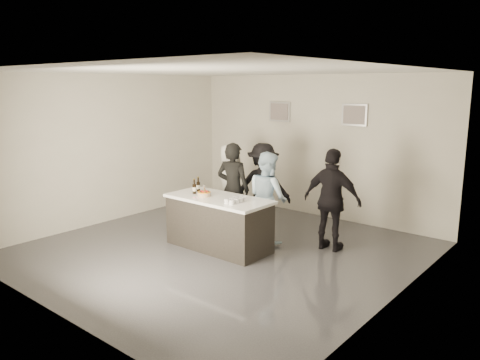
{
  "coord_description": "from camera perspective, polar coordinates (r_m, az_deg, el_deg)",
  "views": [
    {
      "loc": [
        5.11,
        -5.66,
        2.77
      ],
      "look_at": [
        0.0,
        0.5,
        1.15
      ],
      "focal_mm": 35.0,
      "sensor_mm": 36.0,
      "label": 1
    }
  ],
  "objects": [
    {
      "name": "picture_right",
      "position": [
        9.62,
        13.78,
        7.72
      ],
      "size": [
        0.54,
        0.04,
        0.44
      ],
      "primitive_type": "cube",
      "color": "#B2B2B7",
      "rests_on": "wall_back"
    },
    {
      "name": "ceiling",
      "position": [
        7.63,
        -2.46,
        13.16
      ],
      "size": [
        6.0,
        6.0,
        0.0
      ],
      "primitive_type": "plane",
      "rotation": [
        3.14,
        0.0,
        0.0
      ],
      "color": "white"
    },
    {
      "name": "candles",
      "position": [
        8.0,
        -5.76,
        -2.11
      ],
      "size": [
        0.24,
        0.08,
        0.01
      ],
      "primitive_type": "cube",
      "color": "pink",
      "rests_on": "bar_counter"
    },
    {
      "name": "floor",
      "position": [
        8.11,
        -2.28,
        -8.53
      ],
      "size": [
        6.0,
        6.0,
        0.0
      ],
      "primitive_type": "plane",
      "color": "#3D3D42",
      "rests_on": "ground"
    },
    {
      "name": "person_main_blue",
      "position": [
        8.38,
        3.41,
        -2.06
      ],
      "size": [
        0.97,
        0.88,
        1.63
      ],
      "primitive_type": "imported",
      "rotation": [
        0.0,
        0.0,
        2.73
      ],
      "color": "silver",
      "rests_on": "ground"
    },
    {
      "name": "tumbler_cluster",
      "position": [
        7.63,
        -0.52,
        -2.44
      ],
      "size": [
        0.19,
        0.4,
        0.08
      ],
      "primitive_type": "cube",
      "color": "yellow",
      "rests_on": "bar_counter"
    },
    {
      "name": "person_guest_right",
      "position": [
        8.04,
        11.17,
        -2.41
      ],
      "size": [
        1.05,
        0.5,
        1.75
      ],
      "primitive_type": "imported",
      "rotation": [
        0.0,
        0.0,
        3.21
      ],
      "color": "black",
      "rests_on": "ground"
    },
    {
      "name": "wall_left",
      "position": [
        9.97,
        -15.32,
        3.72
      ],
      "size": [
        0.04,
        6.0,
        3.0
      ],
      "primitive_type": "cube",
      "color": "beige",
      "rests_on": "ground"
    },
    {
      "name": "wall_back",
      "position": [
        10.13,
        9.09,
        4.1
      ],
      "size": [
        6.0,
        0.04,
        3.0
      ],
      "primitive_type": "cube",
      "color": "beige",
      "rests_on": "ground"
    },
    {
      "name": "wall_front",
      "position": [
        5.9,
        -22.28,
        -1.86
      ],
      "size": [
        6.0,
        0.04,
        3.0
      ],
      "primitive_type": "cube",
      "color": "beige",
      "rests_on": "ground"
    },
    {
      "name": "beer_bottle_b",
      "position": [
        8.24,
        -5.6,
        -0.8
      ],
      "size": [
        0.07,
        0.07,
        0.26
      ],
      "primitive_type": "cylinder",
      "color": "black",
      "rests_on": "bar_counter"
    },
    {
      "name": "person_guest_back",
      "position": [
        9.12,
        2.8,
        -0.76
      ],
      "size": [
        1.25,
        1.01,
        1.69
      ],
      "primitive_type": "imported",
      "rotation": [
        0.0,
        0.0,
        3.55
      ],
      "color": "black",
      "rests_on": "ground"
    },
    {
      "name": "picture_left",
      "position": [
        10.53,
        4.87,
        8.3
      ],
      "size": [
        0.54,
        0.04,
        0.44
      ],
      "primitive_type": "cube",
      "color": "#B2B2B7",
      "rests_on": "wall_back"
    },
    {
      "name": "wall_right",
      "position": [
        6.17,
        18.82,
        -1.06
      ],
      "size": [
        0.04,
        6.0,
        3.0
      ],
      "primitive_type": "cube",
      "color": "beige",
      "rests_on": "ground"
    },
    {
      "name": "beer_bottle_a",
      "position": [
        8.41,
        -5.11,
        -0.54
      ],
      "size": [
        0.07,
        0.07,
        0.26
      ],
      "primitive_type": "cylinder",
      "color": "black",
      "rests_on": "bar_counter"
    },
    {
      "name": "person_main_black",
      "position": [
        8.69,
        -0.85,
        -1.14
      ],
      "size": [
        0.72,
        0.57,
        1.75
      ],
      "primitive_type": "imported",
      "rotation": [
        0.0,
        0.0,
        3.4
      ],
      "color": "black",
      "rests_on": "ground"
    },
    {
      "name": "person_guest_left",
      "position": [
        9.64,
        -1.24,
        -0.33
      ],
      "size": [
        0.91,
        0.73,
        1.61
      ],
      "primitive_type": "imported",
      "rotation": [
        0.0,
        0.0,
        2.82
      ],
      "color": "silver",
      "rests_on": "ground"
    },
    {
      "name": "cake",
      "position": [
        8.05,
        -4.39,
        -1.75
      ],
      "size": [
        0.23,
        0.23,
        0.07
      ],
      "primitive_type": "cylinder",
      "color": "orange",
      "rests_on": "bar_counter"
    },
    {
      "name": "bar_counter",
      "position": [
        8.09,
        -2.6,
        -5.23
      ],
      "size": [
        1.86,
        0.86,
        0.9
      ],
      "primitive_type": "cube",
      "color": "white",
      "rests_on": "ground"
    }
  ]
}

